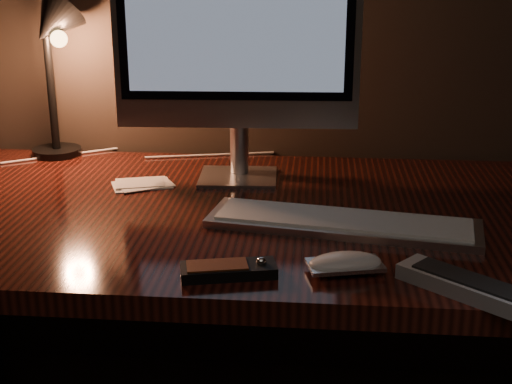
# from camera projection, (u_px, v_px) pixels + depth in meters

# --- Properties ---
(desk) EXTENTS (1.60, 0.75, 0.75)m
(desk) POSITION_uv_depth(u_px,v_px,m) (257.00, 256.00, 1.46)
(desk) COLOR #3B130D
(desk) RESTS_ON ground
(monitor) EXTENTS (0.50, 0.15, 0.52)m
(monitor) POSITION_uv_depth(u_px,v_px,m) (237.00, 32.00, 1.43)
(monitor) COLOR silver
(monitor) RESTS_ON desk
(keyboard) EXTENTS (0.49, 0.21, 0.02)m
(keyboard) POSITION_uv_depth(u_px,v_px,m) (343.00, 222.00, 1.26)
(keyboard) COLOR silver
(keyboard) RESTS_ON desk
(mouse) EXTENTS (0.12, 0.08, 0.02)m
(mouse) POSITION_uv_depth(u_px,v_px,m) (345.00, 266.00, 1.08)
(mouse) COLOR white
(mouse) RESTS_ON desk
(media_remote) EXTENTS (0.15, 0.08, 0.03)m
(media_remote) POSITION_uv_depth(u_px,v_px,m) (229.00, 270.00, 1.07)
(media_remote) COLOR black
(media_remote) RESTS_ON desk
(tv_remote) EXTENTS (0.21, 0.19, 0.03)m
(tv_remote) POSITION_uv_depth(u_px,v_px,m) (475.00, 289.00, 1.00)
(tv_remote) COLOR gray
(tv_remote) RESTS_ON desk
(papers) EXTENTS (0.14, 0.12, 0.01)m
(papers) POSITION_uv_depth(u_px,v_px,m) (142.00, 184.00, 1.49)
(papers) COLOR white
(papers) RESTS_ON desk
(desk_lamp) EXTENTS (0.19, 0.20, 0.39)m
(desk_lamp) POSITION_uv_depth(u_px,v_px,m) (53.00, 47.00, 1.59)
(desk_lamp) COLOR black
(desk_lamp) RESTS_ON desk
(cable) EXTENTS (0.60, 0.24, 0.01)m
(cable) POSITION_uv_depth(u_px,v_px,m) (140.00, 156.00, 1.69)
(cable) COLOR white
(cable) RESTS_ON desk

